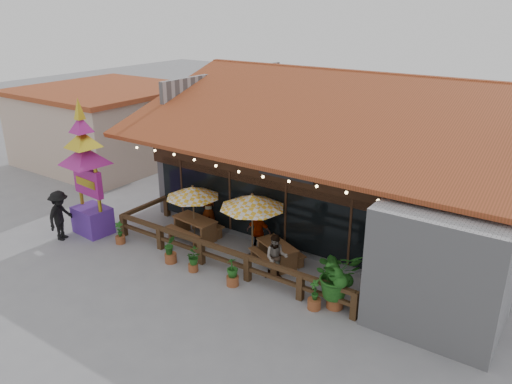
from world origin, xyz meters
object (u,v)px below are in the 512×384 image
Objects in this scene: picnic_table_right at (277,251)px; pedestrian at (60,215)px; umbrella_right at (252,202)px; tropical_plant at (337,275)px; picnic_table_left at (195,225)px; umbrella_left at (193,192)px; thai_sign_tower at (85,159)px.

pedestrian reaches higher than picnic_table_right.
umbrella_right is 4.18m from tropical_plant.
picnic_table_left reaches higher than picnic_table_right.
pedestrian is at bearing -144.84° from umbrella_left.
thai_sign_tower is (-7.43, -1.98, 2.54)m from picnic_table_right.
thai_sign_tower is at bearing -163.67° from umbrella_right.
picnic_table_right is at bearing 1.31° from picnic_table_left.
umbrella_right is (2.75, 0.01, 0.24)m from umbrella_left.
thai_sign_tower is at bearing -165.05° from picnic_table_right.
thai_sign_tower is (-3.69, -1.88, 1.14)m from umbrella_left.
picnic_table_right is at bearing -89.63° from pedestrian.
tropical_plant is 10.96m from pedestrian.
umbrella_left is 1.35× the size of tropical_plant.
umbrella_left reaches higher than picnic_table_right.
picnic_table_left is 0.33× the size of thai_sign_tower.
thai_sign_tower reaches higher than pedestrian.
umbrella_left is 4.30m from thai_sign_tower.
picnic_table_left is at bearing -75.53° from pedestrian.
umbrella_left is 0.44× the size of thai_sign_tower.
umbrella_left is 1.30× the size of pedestrian.
thai_sign_tower reaches higher than umbrella_right.
umbrella_right reaches higher than picnic_table_right.
tropical_plant reaches higher than picnic_table_right.
umbrella_left is 1.34× the size of picnic_table_left.
tropical_plant reaches higher than picnic_table_left.
umbrella_left is at bearing 170.04° from tropical_plant.
pedestrian is at bearing -156.92° from umbrella_right.
picnic_table_left is 6.72m from tropical_plant.
picnic_table_right is (3.74, 0.10, -1.41)m from umbrella_left.
umbrella_left reaches higher than tropical_plant.
thai_sign_tower is at bearing -176.00° from tropical_plant.
pedestrian is at bearing -158.93° from picnic_table_right.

